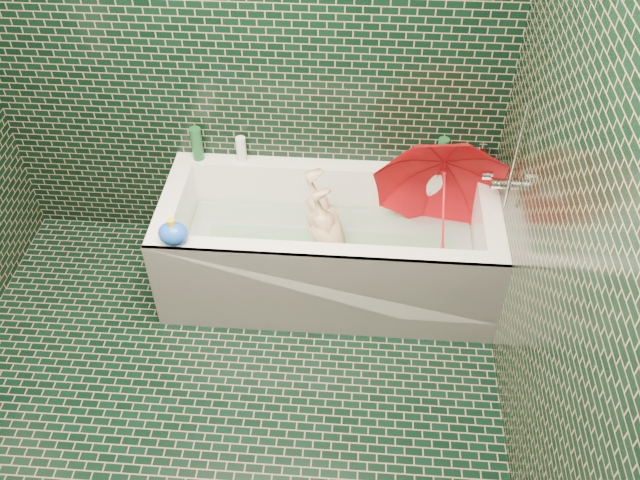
# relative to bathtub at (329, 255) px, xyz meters

# --- Properties ---
(floor) EXTENTS (2.80, 2.80, 0.00)m
(floor) POSITION_rel_bathtub_xyz_m (-0.45, -1.01, -0.21)
(floor) COLOR black
(floor) RESTS_ON ground
(wall_back) EXTENTS (2.80, 0.00, 2.80)m
(wall_back) POSITION_rel_bathtub_xyz_m (-0.45, 0.39, 1.04)
(wall_back) COLOR black
(wall_back) RESTS_ON floor
(wall_right) EXTENTS (0.00, 2.80, 2.80)m
(wall_right) POSITION_rel_bathtub_xyz_m (0.85, -1.01, 1.04)
(wall_right) COLOR black
(wall_right) RESTS_ON floor
(bathtub) EXTENTS (1.70, 0.75, 0.55)m
(bathtub) POSITION_rel_bathtub_xyz_m (0.00, 0.00, 0.00)
(bathtub) COLOR white
(bathtub) RESTS_ON floor
(bath_mat) EXTENTS (1.35, 0.47, 0.01)m
(bath_mat) POSITION_rel_bathtub_xyz_m (0.00, 0.02, -0.06)
(bath_mat) COLOR green
(bath_mat) RESTS_ON bathtub
(water) EXTENTS (1.48, 0.53, 0.00)m
(water) POSITION_rel_bathtub_xyz_m (0.00, 0.02, 0.09)
(water) COLOR silver
(water) RESTS_ON bathtub
(faucet) EXTENTS (0.18, 0.19, 0.55)m
(faucet) POSITION_rel_bathtub_xyz_m (0.81, 0.01, 0.56)
(faucet) COLOR silver
(faucet) RESTS_ON wall_right
(child) EXTENTS (0.92, 0.49, 0.39)m
(child) POSITION_rel_bathtub_xyz_m (0.03, -0.02, 0.10)
(child) COLOR tan
(child) RESTS_ON bathtub
(umbrella) EXTENTS (0.80, 0.88, 0.87)m
(umbrella) POSITION_rel_bathtub_xyz_m (0.56, 0.02, 0.36)
(umbrella) COLOR red
(umbrella) RESTS_ON bathtub
(soap_bottle_a) EXTENTS (0.10, 0.10, 0.25)m
(soap_bottle_a) POSITION_rel_bathtub_xyz_m (0.80, 0.34, 0.34)
(soap_bottle_a) COLOR white
(soap_bottle_a) RESTS_ON bathtub
(soap_bottle_b) EXTENTS (0.11, 0.11, 0.18)m
(soap_bottle_b) POSITION_rel_bathtub_xyz_m (0.80, 0.35, 0.34)
(soap_bottle_b) COLOR #521B67
(soap_bottle_b) RESTS_ON bathtub
(soap_bottle_c) EXTENTS (0.17, 0.17, 0.17)m
(soap_bottle_c) POSITION_rel_bathtub_xyz_m (0.79, 0.30, 0.34)
(soap_bottle_c) COLOR #154C23
(soap_bottle_c) RESTS_ON bathtub
(bottle_right_tall) EXTENTS (0.06, 0.06, 0.21)m
(bottle_right_tall) POSITION_rel_bathtub_xyz_m (0.56, 0.32, 0.44)
(bottle_right_tall) COLOR #154C23
(bottle_right_tall) RESTS_ON bathtub
(bottle_right_pump) EXTENTS (0.06, 0.06, 0.16)m
(bottle_right_pump) POSITION_rel_bathtub_xyz_m (0.76, 0.34, 0.42)
(bottle_right_pump) COLOR silver
(bottle_right_pump) RESTS_ON bathtub
(bottle_left_tall) EXTENTS (0.07, 0.07, 0.19)m
(bottle_left_tall) POSITION_rel_bathtub_xyz_m (-0.72, 0.35, 0.43)
(bottle_left_tall) COLOR #154C23
(bottle_left_tall) RESTS_ON bathtub
(bottle_left_short) EXTENTS (0.07, 0.07, 0.14)m
(bottle_left_short) POSITION_rel_bathtub_xyz_m (-0.49, 0.35, 0.41)
(bottle_left_short) COLOR white
(bottle_left_short) RESTS_ON bathtub
(rubber_duck) EXTENTS (0.11, 0.07, 0.09)m
(rubber_duck) POSITION_rel_bathtub_xyz_m (0.65, 0.35, 0.38)
(rubber_duck) COLOR yellow
(rubber_duck) RESTS_ON bathtub
(bath_toy) EXTENTS (0.14, 0.12, 0.14)m
(bath_toy) POSITION_rel_bathtub_xyz_m (-0.70, -0.31, 0.40)
(bath_toy) COLOR blue
(bath_toy) RESTS_ON bathtub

